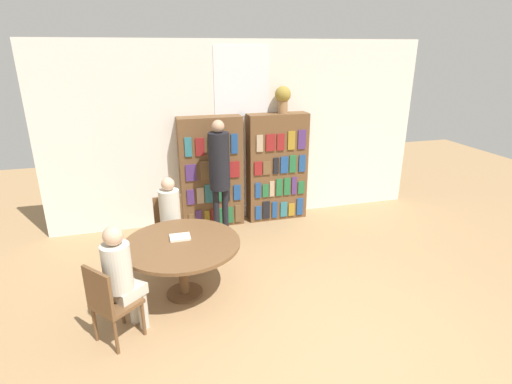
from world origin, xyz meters
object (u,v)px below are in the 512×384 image
object	(u,v)px
bookshelf_right	(277,167)
reading_table	(182,250)
seated_reader_right	(121,273)
seated_reader_left	(171,215)
bookshelf_left	(211,173)
chair_left_side	(170,225)
chair_near_camera	(109,301)
librarian_standing	(219,167)
flower_vase	(283,97)

from	to	relation	value
bookshelf_right	reading_table	distance (m)	2.72
seated_reader_right	reading_table	bearing A→B (deg)	90.00
seated_reader_left	seated_reader_right	bearing A→B (deg)	62.97
bookshelf_left	chair_left_side	bearing A→B (deg)	-129.16
chair_near_camera	librarian_standing	bearing A→B (deg)	104.23
flower_vase	reading_table	bearing A→B (deg)	-134.12
flower_vase	chair_left_side	bearing A→B (deg)	-154.46
bookshelf_left	reading_table	bearing A→B (deg)	-109.47
bookshelf_right	chair_near_camera	bearing A→B (deg)	-134.89
bookshelf_left	seated_reader_right	size ratio (longest dim) A/B	1.47
bookshelf_right	librarian_standing	world-z (taller)	librarian_standing
bookshelf_left	flower_vase	distance (m)	1.70
flower_vase	chair_left_side	xyz separation A→B (m)	(-2.00, -0.95, -1.61)
chair_near_camera	seated_reader_left	bearing A→B (deg)	114.26
bookshelf_left	chair_left_side	xyz separation A→B (m)	(-0.77, -0.95, -0.42)
librarian_standing	reading_table	bearing A→B (deg)	-116.85
chair_near_camera	seated_reader_right	distance (m)	0.29
chair_left_side	seated_reader_left	size ratio (longest dim) A/B	0.72
bookshelf_right	reading_table	size ratio (longest dim) A/B	1.33
bookshelf_left	flower_vase	size ratio (longest dim) A/B	4.21
chair_left_side	seated_reader_left	world-z (taller)	seated_reader_left
reading_table	librarian_standing	world-z (taller)	librarian_standing
chair_near_camera	reading_table	bearing A→B (deg)	90.00
seated_reader_left	librarian_standing	world-z (taller)	librarian_standing
bookshelf_left	seated_reader_right	distance (m)	2.87
flower_vase	reading_table	world-z (taller)	flower_vase
bookshelf_left	chair_near_camera	world-z (taller)	bookshelf_left
flower_vase	librarian_standing	bearing A→B (deg)	-156.69
reading_table	seated_reader_right	distance (m)	0.86
reading_table	seated_reader_right	world-z (taller)	seated_reader_right
librarian_standing	chair_left_side	bearing A→B (deg)	-151.40
chair_left_side	seated_reader_right	world-z (taller)	seated_reader_right
reading_table	bookshelf_left	bearing A→B (deg)	70.53
bookshelf_left	flower_vase	world-z (taller)	flower_vase
bookshelf_right	bookshelf_left	bearing A→B (deg)	180.00
chair_left_side	librarian_standing	distance (m)	1.15
seated_reader_left	seated_reader_right	xyz separation A→B (m)	(-0.59, -1.40, 0.01)
chair_left_side	librarian_standing	xyz separation A→B (m)	(0.82, 0.45, 0.67)
reading_table	seated_reader_left	world-z (taller)	seated_reader_left
bookshelf_left	reading_table	size ratio (longest dim) A/B	1.33
seated_reader_right	bookshelf_left	bearing A→B (deg)	111.73
librarian_standing	bookshelf_right	bearing A→B (deg)	24.58
flower_vase	reading_table	distance (m)	3.14
reading_table	librarian_standing	distance (m)	1.74
seated_reader_right	seated_reader_left	bearing A→B (deg)	116.97
seated_reader_right	librarian_standing	distance (m)	2.50
bookshelf_right	flower_vase	size ratio (longest dim) A/B	4.21
bookshelf_right	librarian_standing	bearing A→B (deg)	-155.42
chair_left_side	librarian_standing	bearing A→B (deg)	-155.52
bookshelf_right	chair_near_camera	distance (m)	3.75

